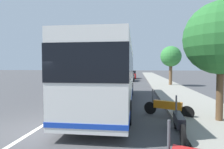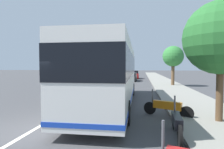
{
  "view_description": "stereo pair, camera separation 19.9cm",
  "coord_description": "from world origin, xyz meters",
  "px_view_note": "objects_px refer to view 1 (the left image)",
  "views": [
    {
      "loc": [
        -6.3,
        -3.76,
        2.35
      ],
      "look_at": [
        4.12,
        -2.29,
        1.91
      ],
      "focal_mm": 30.02,
      "sensor_mm": 36.0,
      "label": 1
    },
    {
      "loc": [
        -6.27,
        -3.96,
        2.35
      ],
      "look_at": [
        4.12,
        -2.29,
        1.91
      ],
      "focal_mm": 30.02,
      "sensor_mm": 36.0,
      "label": 2
    }
  ],
  "objects_px": {
    "coach_bus": "(111,72)",
    "car_side_street": "(129,77)",
    "car_behind_bus": "(131,75)",
    "roadside_tree_near_camera": "(221,38)",
    "car_ahead_same_lane": "(106,75)",
    "motorcycle_nearest_curb": "(167,107)",
    "roadside_tree_mid_block": "(171,57)",
    "motorcycle_mid_row": "(179,122)"
  },
  "relations": [
    {
      "from": "car_behind_bus",
      "to": "roadside_tree_mid_block",
      "type": "xyz_separation_m",
      "value": [
        -13.29,
        -5.22,
        2.78
      ]
    },
    {
      "from": "motorcycle_mid_row",
      "to": "car_behind_bus",
      "type": "relative_size",
      "value": 0.55
    },
    {
      "from": "coach_bus",
      "to": "motorcycle_mid_row",
      "type": "bearing_deg",
      "value": -150.03
    },
    {
      "from": "coach_bus",
      "to": "car_side_street",
      "type": "distance_m",
      "value": 19.35
    },
    {
      "from": "coach_bus",
      "to": "car_side_street",
      "type": "bearing_deg",
      "value": -1.3
    },
    {
      "from": "coach_bus",
      "to": "motorcycle_nearest_curb",
      "type": "bearing_deg",
      "value": -129.71
    },
    {
      "from": "coach_bus",
      "to": "roadside_tree_near_camera",
      "type": "distance_m",
      "value": 6.1
    },
    {
      "from": "motorcycle_nearest_curb",
      "to": "car_side_street",
      "type": "distance_m",
      "value": 21.92
    },
    {
      "from": "car_ahead_same_lane",
      "to": "roadside_tree_near_camera",
      "type": "height_order",
      "value": "roadside_tree_near_camera"
    },
    {
      "from": "motorcycle_mid_row",
      "to": "car_ahead_same_lane",
      "type": "relative_size",
      "value": 0.5
    },
    {
      "from": "car_side_street",
      "to": "roadside_tree_mid_block",
      "type": "relative_size",
      "value": 0.94
    },
    {
      "from": "motorcycle_nearest_curb",
      "to": "car_behind_bus",
      "type": "xyz_separation_m",
      "value": [
        27.79,
        2.69,
        0.28
      ]
    },
    {
      "from": "car_side_street",
      "to": "car_ahead_same_lane",
      "type": "distance_m",
      "value": 9.31
    },
    {
      "from": "motorcycle_mid_row",
      "to": "roadside_tree_near_camera",
      "type": "relative_size",
      "value": 0.48
    },
    {
      "from": "car_behind_bus",
      "to": "roadside_tree_near_camera",
      "type": "xyz_separation_m",
      "value": [
        -28.58,
        -4.65,
        2.74
      ]
    },
    {
      "from": "car_behind_bus",
      "to": "roadside_tree_mid_block",
      "type": "bearing_deg",
      "value": -159.25
    },
    {
      "from": "coach_bus",
      "to": "motorcycle_nearest_curb",
      "type": "xyz_separation_m",
      "value": [
        -2.41,
        -3.02,
        -1.55
      ]
    },
    {
      "from": "coach_bus",
      "to": "roadside_tree_near_camera",
      "type": "xyz_separation_m",
      "value": [
        -3.21,
        -4.98,
        1.47
      ]
    },
    {
      "from": "coach_bus",
      "to": "roadside_tree_near_camera",
      "type": "bearing_deg",
      "value": -123.88
    },
    {
      "from": "car_ahead_same_lane",
      "to": "roadside_tree_near_camera",
      "type": "bearing_deg",
      "value": 22.29
    },
    {
      "from": "roadside_tree_mid_block",
      "to": "car_ahead_same_lane",
      "type": "bearing_deg",
      "value": 35.0
    },
    {
      "from": "coach_bus",
      "to": "car_behind_bus",
      "type": "xyz_separation_m",
      "value": [
        25.37,
        -0.33,
        -1.27
      ]
    },
    {
      "from": "motorcycle_nearest_curb",
      "to": "roadside_tree_near_camera",
      "type": "distance_m",
      "value": 3.69
    },
    {
      "from": "motorcycle_mid_row",
      "to": "car_behind_bus",
      "type": "xyz_separation_m",
      "value": [
        30.36,
        2.68,
        0.26
      ]
    },
    {
      "from": "motorcycle_mid_row",
      "to": "roadside_tree_mid_block",
      "type": "relative_size",
      "value": 0.49
    },
    {
      "from": "car_side_street",
      "to": "roadside_tree_mid_block",
      "type": "xyz_separation_m",
      "value": [
        -7.22,
        -5.48,
        2.86
      ]
    },
    {
      "from": "coach_bus",
      "to": "car_behind_bus",
      "type": "bearing_deg",
      "value": -1.83
    },
    {
      "from": "motorcycle_mid_row",
      "to": "motorcycle_nearest_curb",
      "type": "height_order",
      "value": "motorcycle_mid_row"
    },
    {
      "from": "motorcycle_mid_row",
      "to": "motorcycle_nearest_curb",
      "type": "bearing_deg",
      "value": 3.56
    },
    {
      "from": "car_ahead_same_lane",
      "to": "roadside_tree_mid_block",
      "type": "relative_size",
      "value": 0.98
    },
    {
      "from": "motorcycle_nearest_curb",
      "to": "roadside_tree_near_camera",
      "type": "bearing_deg",
      "value": -175.49
    },
    {
      "from": "motorcycle_nearest_curb",
      "to": "roadside_tree_mid_block",
      "type": "distance_m",
      "value": 15.03
    },
    {
      "from": "roadside_tree_near_camera",
      "to": "roadside_tree_mid_block",
      "type": "bearing_deg",
      "value": -2.14
    },
    {
      "from": "motorcycle_nearest_curb",
      "to": "roadside_tree_mid_block",
      "type": "relative_size",
      "value": 0.44
    },
    {
      "from": "car_ahead_same_lane",
      "to": "car_behind_bus",
      "type": "height_order",
      "value": "car_behind_bus"
    },
    {
      "from": "car_behind_bus",
      "to": "roadside_tree_near_camera",
      "type": "height_order",
      "value": "roadside_tree_near_camera"
    },
    {
      "from": "motorcycle_mid_row",
      "to": "roadside_tree_near_camera",
      "type": "bearing_deg",
      "value": -44.04
    },
    {
      "from": "motorcycle_nearest_curb",
      "to": "roadside_tree_near_camera",
      "type": "height_order",
      "value": "roadside_tree_near_camera"
    },
    {
      "from": "roadside_tree_near_camera",
      "to": "roadside_tree_mid_block",
      "type": "xyz_separation_m",
      "value": [
        15.29,
        -0.57,
        0.04
      ]
    },
    {
      "from": "motorcycle_mid_row",
      "to": "roadside_tree_mid_block",
      "type": "height_order",
      "value": "roadside_tree_mid_block"
    },
    {
      "from": "car_side_street",
      "to": "roadside_tree_mid_block",
      "type": "distance_m",
      "value": 9.51
    },
    {
      "from": "car_behind_bus",
      "to": "coach_bus",
      "type": "bearing_deg",
      "value": 178.57
    }
  ]
}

